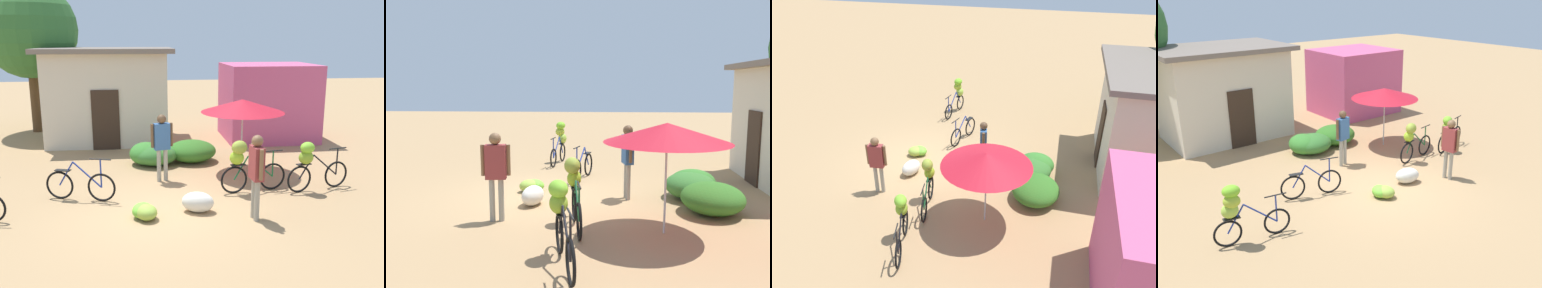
{
  "view_description": "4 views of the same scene",
  "coord_description": "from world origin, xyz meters",
  "views": [
    {
      "loc": [
        -0.33,
        -8.67,
        3.62
      ],
      "look_at": [
        0.89,
        1.47,
        1.1
      ],
      "focal_mm": 40.04,
      "sensor_mm": 36.0,
      "label": 1
    },
    {
      "loc": [
        9.62,
        1.43,
        2.71
      ],
      "look_at": [
        -0.23,
        0.8,
        1.25
      ],
      "focal_mm": 38.03,
      "sensor_mm": 36.0,
      "label": 2
    },
    {
      "loc": [
        10.24,
        4.09,
        6.67
      ],
      "look_at": [
        -0.18,
        1.3,
        0.74
      ],
      "focal_mm": 36.03,
      "sensor_mm": 36.0,
      "label": 3
    },
    {
      "loc": [
        -7.27,
        -7.72,
        5.21
      ],
      "look_at": [
        -0.01,
        1.42,
        0.91
      ],
      "focal_mm": 39.72,
      "sensor_mm": 36.0,
      "label": 4
    }
  ],
  "objects": [
    {
      "name": "person_bystander",
      "position": [
        1.93,
        -0.67,
        1.1
      ],
      "size": [
        0.24,
        0.58,
        1.78
      ],
      "color": "gray",
      "rests_on": "ground"
    },
    {
      "name": "bicycle_center_loaded",
      "position": [
        2.08,
        0.88,
        0.75
      ],
      "size": [
        1.67,
        0.47,
        1.31
      ],
      "color": "black",
      "rests_on": "ground"
    },
    {
      "name": "person_vendor",
      "position": [
        0.17,
        2.0,
        1.09
      ],
      "size": [
        0.57,
        0.28,
        1.76
      ],
      "color": "gray",
      "rests_on": "ground"
    },
    {
      "name": "ground_plane",
      "position": [
        0.0,
        0.0,
        0.0
      ],
      "size": [
        60.0,
        60.0,
        0.0
      ],
      "primitive_type": "plane",
      "color": "tan"
    },
    {
      "name": "bicycle_leftmost",
      "position": [
        -4.2,
        -0.06,
        0.83
      ],
      "size": [
        1.69,
        0.44,
        1.42
      ],
      "color": "black",
      "rests_on": "ground"
    },
    {
      "name": "bicycle_by_shop",
      "position": [
        3.71,
        0.8,
        0.72
      ],
      "size": [
        1.71,
        0.59,
        1.25
      ],
      "color": "black",
      "rests_on": "ground"
    },
    {
      "name": "banana_pile_on_ground",
      "position": [
        -0.32,
        -0.37,
        0.16
      ],
      "size": [
        0.66,
        0.74,
        0.32
      ],
      "color": "#94B741",
      "rests_on": "ground"
    },
    {
      "name": "hedge_bush_mid",
      "position": [
        1.15,
        3.74,
        0.32
      ],
      "size": [
        1.47,
        1.32,
        0.65
      ],
      "primitive_type": "ellipsoid",
      "color": "#337023",
      "rests_on": "ground"
    },
    {
      "name": "bicycle_near_pile",
      "position": [
        -1.76,
        0.85,
        0.37
      ],
      "size": [
        1.63,
        0.51,
        1.01
      ],
      "color": "black",
      "rests_on": "ground"
    },
    {
      "name": "produce_sack",
      "position": [
        0.82,
        -0.15,
        0.22
      ],
      "size": [
        0.8,
        0.63,
        0.44
      ],
      "primitive_type": "ellipsoid",
      "rotation": [
        0.0,
        0.0,
        2.84
      ],
      "color": "silver",
      "rests_on": "ground"
    },
    {
      "name": "market_umbrella",
      "position": [
        2.4,
        2.56,
        1.86
      ],
      "size": [
        2.27,
        2.27,
        2.03
      ],
      "color": "beige",
      "rests_on": "ground"
    },
    {
      "name": "hedge_bush_front_right",
      "position": [
        0.04,
        3.51,
        0.31
      ],
      "size": [
        1.32,
        1.19,
        0.62
      ],
      "primitive_type": "ellipsoid",
      "color": "#38752F",
      "rests_on": "ground"
    },
    {
      "name": "hedge_bush_front_left",
      "position": [
        -0.23,
        3.61,
        0.32
      ],
      "size": [
        0.96,
        1.11,
        0.65
      ],
      "primitive_type": "ellipsoid",
      "color": "#397E2E",
      "rests_on": "ground"
    }
  ]
}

